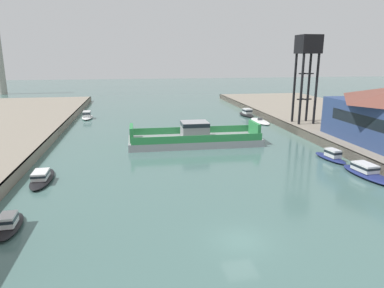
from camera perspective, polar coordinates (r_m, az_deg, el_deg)
ground_plane at (r=27.61m, az=8.03°, el=-15.45°), size 400.00×400.00×0.00m
chain_ferry at (r=54.99m, az=0.44°, el=1.05°), size 20.65×6.87×3.67m
moored_boat_near_right at (r=75.42m, az=11.07°, el=3.70°), size 2.89×8.29×0.94m
moored_boat_mid_left at (r=81.82m, az=-16.79°, el=4.46°), size 2.42×6.69×1.72m
moored_boat_mid_right at (r=50.38m, az=21.83°, el=-1.83°), size 2.55×5.99×1.59m
moored_boat_far_left at (r=42.39m, az=-23.38°, el=-5.04°), size 2.35×7.29×1.33m
moored_boat_far_right at (r=32.12m, az=-27.70°, el=-11.52°), size 1.89×4.96×1.46m
moored_boat_upstream_a at (r=82.74m, az=8.95°, el=5.00°), size 2.79×6.76×1.78m
moored_boat_upstream_b at (r=45.27m, az=26.73°, el=-4.14°), size 3.28×8.04×1.47m
crane_tower at (r=68.34m, az=18.44°, el=14.01°), size 3.74×3.74×15.96m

